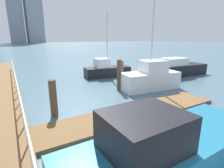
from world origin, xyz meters
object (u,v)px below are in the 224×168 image
Objects in this scene: moored_boat_4 at (166,154)px; moored_boat_5 at (106,70)px; moored_boat_0 at (177,69)px; moored_boat_1 at (150,77)px.

moored_boat_5 is (5.02, 12.60, -0.11)m from moored_boat_4.
moored_boat_0 is 1.10× the size of moored_boat_5.
moored_boat_1 reaches higher than moored_boat_4.
moored_boat_5 is (-0.83, 5.57, -0.20)m from moored_boat_1.
moored_boat_1 is 9.14m from moored_boat_4.
moored_boat_4 is (-11.66, -9.35, 0.08)m from moored_boat_0.
moored_boat_1 is at bearing -81.57° from moored_boat_5.
moored_boat_1 is (-5.81, -2.33, 0.16)m from moored_boat_0.
moored_boat_5 is at bearing 68.27° from moored_boat_4.
moored_boat_0 is at bearing 21.82° from moored_boat_1.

